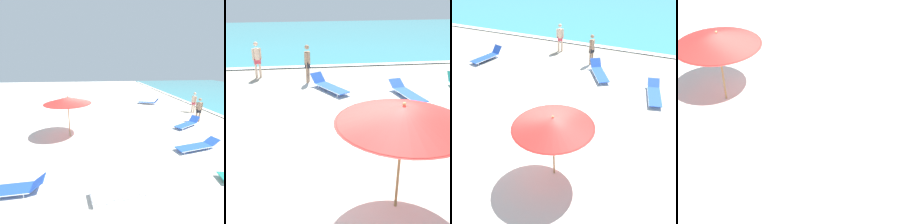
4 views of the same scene
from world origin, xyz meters
The scene contains 7 objects.
ground_plane centered at (0.00, 0.01, -0.08)m, with size 60.00×60.00×0.16m.
ocean_water centered at (0.00, 20.27, 0.03)m, with size 60.00×19.57×0.07m.
beach_umbrella centered at (0.82, -1.00, 2.15)m, with size 2.65×2.65×2.41m.
sun_lounger_near_water_right centered at (3.27, 5.47, 0.20)m, with size 1.05×2.36×0.47m.
sun_lounger_mid_beach_solo centered at (0.16, 6.68, 0.21)m, with size 1.63×2.21×0.58m.
beachgoer_wading_adult centered at (-0.71, 7.96, 1.00)m, with size 0.27×0.43×1.76m.
beachgoer_strolling_adult centered at (-3.09, 9.02, 1.00)m, with size 0.42×0.28×1.76m.
Camera 2 is at (-1.09, -6.17, 4.52)m, focal length 50.00 mm.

